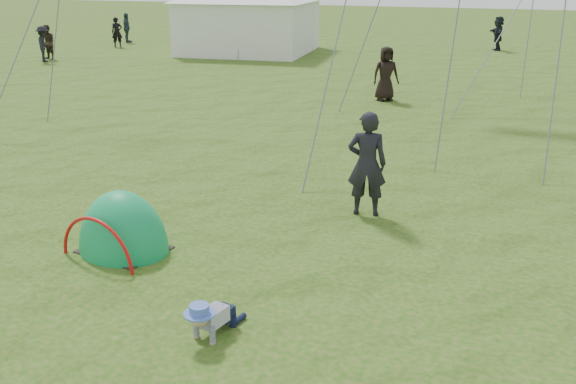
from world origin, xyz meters
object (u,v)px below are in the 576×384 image
(crawling_toddler, at_px, (210,317))
(event_marquee, at_px, (249,8))
(popup_tent, at_px, (124,250))
(standing_adult, at_px, (367,164))

(crawling_toddler, height_order, event_marquee, event_marquee)
(popup_tent, xyz_separation_m, standing_adult, (3.07, 2.87, 0.93))
(popup_tent, bearing_deg, event_marquee, 120.30)
(popup_tent, distance_m, standing_adult, 4.31)
(crawling_toddler, distance_m, popup_tent, 2.96)
(crawling_toddler, bearing_deg, popup_tent, 156.15)
(standing_adult, xyz_separation_m, event_marquee, (-11.69, 20.54, 1.31))
(crawling_toddler, relative_size, popup_tent, 0.35)
(standing_adult, bearing_deg, event_marquee, -73.31)
(crawling_toddler, distance_m, standing_adult, 4.66)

